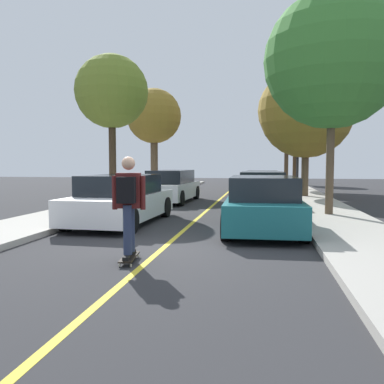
{
  "coord_description": "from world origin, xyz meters",
  "views": [
    {
      "loc": [
        1.94,
        -7.52,
        1.71
      ],
      "look_at": [
        -0.09,
        4.25,
        0.87
      ],
      "focal_mm": 37.46,
      "sensor_mm": 36.0,
      "label": 1
    }
  ],
  "objects_px": {
    "parked_car_right_near": "(262,190)",
    "street_tree_left_nearest": "(112,92)",
    "street_tree_left_near": "(154,117)",
    "street_tree_right_far": "(296,110)",
    "street_tree_right_nearest": "(333,60)",
    "street_tree_right_near": "(306,111)",
    "streetlamp": "(298,125)",
    "parked_car_right_nearest": "(263,205)",
    "parked_car_left_near": "(172,186)",
    "parked_car_right_far": "(262,183)",
    "parked_car_left_nearest": "(121,200)",
    "skateboard": "(129,257)",
    "skateboarder": "(128,200)",
    "street_tree_right_farthest": "(287,126)"
  },
  "relations": [
    {
      "from": "parked_car_right_near",
      "to": "street_tree_right_near",
      "type": "height_order",
      "value": "street_tree_right_near"
    },
    {
      "from": "parked_car_left_near",
      "to": "street_tree_right_farthest",
      "type": "bearing_deg",
      "value": 71.1
    },
    {
      "from": "parked_car_left_nearest",
      "to": "parked_car_left_near",
      "type": "bearing_deg",
      "value": 90.0
    },
    {
      "from": "parked_car_right_nearest",
      "to": "street_tree_left_near",
      "type": "bearing_deg",
      "value": 116.94
    },
    {
      "from": "parked_car_left_nearest",
      "to": "parked_car_right_near",
      "type": "relative_size",
      "value": 1.01
    },
    {
      "from": "parked_car_left_nearest",
      "to": "street_tree_right_farthest",
      "type": "bearing_deg",
      "value": 75.96
    },
    {
      "from": "parked_car_left_near",
      "to": "street_tree_left_nearest",
      "type": "distance_m",
      "value": 4.77
    },
    {
      "from": "street_tree_right_near",
      "to": "parked_car_right_nearest",
      "type": "bearing_deg",
      "value": -101.6
    },
    {
      "from": "parked_car_left_near",
      "to": "parked_car_right_nearest",
      "type": "xyz_separation_m",
      "value": [
        4.0,
        -7.24,
        -0.02
      ]
    },
    {
      "from": "parked_car_left_nearest",
      "to": "street_tree_right_far",
      "type": "distance_m",
      "value": 17.23
    },
    {
      "from": "parked_car_right_nearest",
      "to": "street_tree_right_near",
      "type": "relative_size",
      "value": 0.67
    },
    {
      "from": "parked_car_right_nearest",
      "to": "parked_car_right_near",
      "type": "bearing_deg",
      "value": 90.01
    },
    {
      "from": "street_tree_left_near",
      "to": "skateboard",
      "type": "distance_m",
      "value": 16.52
    },
    {
      "from": "parked_car_right_nearest",
      "to": "streetlamp",
      "type": "bearing_deg",
      "value": 80.64
    },
    {
      "from": "parked_car_left_near",
      "to": "parked_car_right_nearest",
      "type": "distance_m",
      "value": 8.27
    },
    {
      "from": "streetlamp",
      "to": "parked_car_right_far",
      "type": "bearing_deg",
      "value": 165.91
    },
    {
      "from": "street_tree_left_nearest",
      "to": "skateboarder",
      "type": "relative_size",
      "value": 3.45
    },
    {
      "from": "street_tree_left_nearest",
      "to": "street_tree_right_near",
      "type": "distance_m",
      "value": 9.32
    },
    {
      "from": "street_tree_right_near",
      "to": "skateboarder",
      "type": "distance_m",
      "value": 14.68
    },
    {
      "from": "parked_car_left_near",
      "to": "skateboard",
      "type": "bearing_deg",
      "value": -81.11
    },
    {
      "from": "street_tree_right_far",
      "to": "street_tree_right_farthest",
      "type": "distance_m",
      "value": 8.69
    },
    {
      "from": "parked_car_left_near",
      "to": "street_tree_left_near",
      "type": "relative_size",
      "value": 0.81
    },
    {
      "from": "parked_car_right_nearest",
      "to": "street_tree_right_farthest",
      "type": "bearing_deg",
      "value": 85.28
    },
    {
      "from": "parked_car_right_far",
      "to": "street_tree_right_farthest",
      "type": "height_order",
      "value": "street_tree_right_farthest"
    },
    {
      "from": "street_tree_right_far",
      "to": "skateboarder",
      "type": "distance_m",
      "value": 20.74
    },
    {
      "from": "street_tree_left_near",
      "to": "street_tree_right_far",
      "type": "xyz_separation_m",
      "value": [
        8.11,
        4.33,
        0.74
      ]
    },
    {
      "from": "street_tree_right_nearest",
      "to": "streetlamp",
      "type": "bearing_deg",
      "value": 92.26
    },
    {
      "from": "parked_car_right_nearest",
      "to": "street_tree_left_nearest",
      "type": "bearing_deg",
      "value": 138.11
    },
    {
      "from": "parked_car_right_near",
      "to": "street_tree_left_nearest",
      "type": "bearing_deg",
      "value": -178.2
    },
    {
      "from": "parked_car_left_near",
      "to": "streetlamp",
      "type": "height_order",
      "value": "streetlamp"
    },
    {
      "from": "streetlamp",
      "to": "parked_car_left_nearest",
      "type": "bearing_deg",
      "value": -120.16
    },
    {
      "from": "parked_car_left_near",
      "to": "skateboarder",
      "type": "xyz_separation_m",
      "value": [
        1.7,
        -10.88,
        0.39
      ]
    },
    {
      "from": "parked_car_left_nearest",
      "to": "parked_car_right_far",
      "type": "distance_m",
      "value": 11.07
    },
    {
      "from": "street_tree_right_far",
      "to": "skateboarder",
      "type": "bearing_deg",
      "value": -102.35
    },
    {
      "from": "parked_car_left_near",
      "to": "parked_car_right_far",
      "type": "height_order",
      "value": "parked_car_left_near"
    },
    {
      "from": "parked_car_left_nearest",
      "to": "street_tree_right_far",
      "type": "relative_size",
      "value": 0.63
    },
    {
      "from": "parked_car_right_far",
      "to": "street_tree_right_near",
      "type": "relative_size",
      "value": 0.68
    },
    {
      "from": "parked_car_left_near",
      "to": "parked_car_right_far",
      "type": "xyz_separation_m",
      "value": [
        3.99,
        3.81,
        -0.01
      ]
    },
    {
      "from": "street_tree_right_nearest",
      "to": "street_tree_right_near",
      "type": "bearing_deg",
      "value": 90.0
    },
    {
      "from": "parked_car_left_near",
      "to": "streetlamp",
      "type": "distance_m",
      "value": 7.28
    },
    {
      "from": "parked_car_right_nearest",
      "to": "skateboarder",
      "type": "xyz_separation_m",
      "value": [
        -2.3,
        -3.64,
        0.41
      ]
    },
    {
      "from": "parked_car_right_nearest",
      "to": "street_tree_right_far",
      "type": "xyz_separation_m",
      "value": [
        2.06,
        16.23,
        4.41
      ]
    },
    {
      "from": "street_tree_left_nearest",
      "to": "skateboard",
      "type": "relative_size",
      "value": 6.93
    },
    {
      "from": "skateboard",
      "to": "parked_car_right_nearest",
      "type": "bearing_deg",
      "value": 57.48
    },
    {
      "from": "parked_car_left_near",
      "to": "parked_car_right_nearest",
      "type": "bearing_deg",
      "value": -61.1
    },
    {
      "from": "street_tree_left_nearest",
      "to": "streetlamp",
      "type": "bearing_deg",
      "value": 33.57
    },
    {
      "from": "parked_car_right_near",
      "to": "street_tree_left_near",
      "type": "distance_m",
      "value": 9.47
    },
    {
      "from": "parked_car_left_nearest",
      "to": "street_tree_left_near",
      "type": "relative_size",
      "value": 0.8
    },
    {
      "from": "parked_car_left_nearest",
      "to": "streetlamp",
      "type": "xyz_separation_m",
      "value": [
        5.75,
        9.89,
        2.95
      ]
    },
    {
      "from": "parked_car_left_nearest",
      "to": "parked_car_left_near",
      "type": "xyz_separation_m",
      "value": [
        -0.0,
        6.52,
        0.02
      ]
    }
  ]
}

